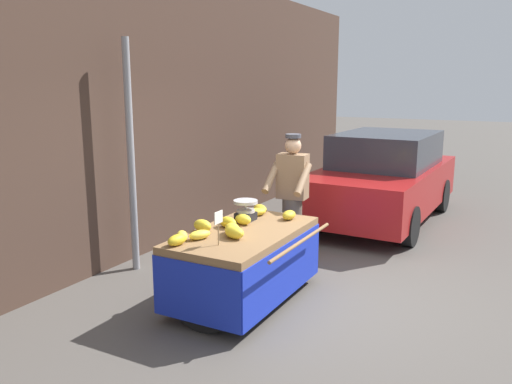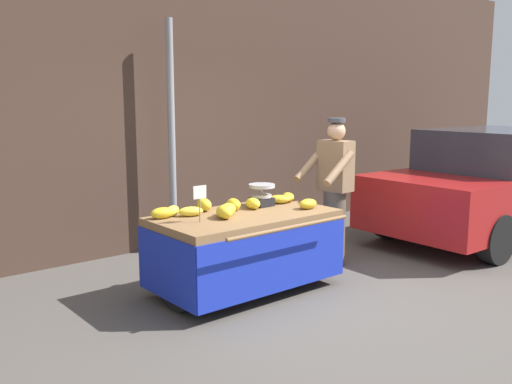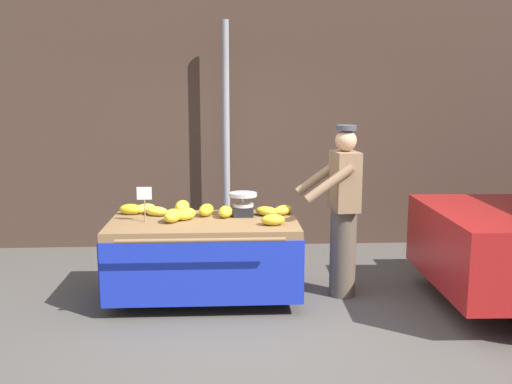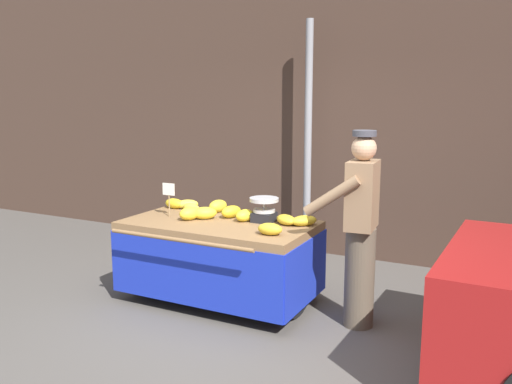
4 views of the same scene
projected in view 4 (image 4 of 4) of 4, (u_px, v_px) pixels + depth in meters
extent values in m
plane|color=#514C47|center=(228.00, 338.00, 4.48)|extent=(60.00, 60.00, 0.00)
cube|color=#473328|center=(341.00, 96.00, 6.61)|extent=(16.00, 0.24, 3.99)
cylinder|color=gray|center=(308.00, 143.00, 6.46)|extent=(0.09, 0.09, 2.89)
cube|color=olive|center=(219.00, 226.00, 5.16)|extent=(1.82, 0.99, 0.08)
cylinder|color=black|center=(151.00, 253.00, 5.60)|extent=(0.05, 0.76, 0.76)
cylinder|color=#B7B7BC|center=(149.00, 252.00, 5.62)|extent=(0.01, 0.14, 0.14)
cylinder|color=black|center=(298.00, 276.00, 4.86)|extent=(0.05, 0.76, 0.76)
cylinder|color=#B7B7BC|center=(301.00, 277.00, 4.85)|extent=(0.01, 0.14, 0.14)
cylinder|color=#4C4742|center=(240.00, 255.00, 5.60)|extent=(0.05, 0.05, 0.72)
cube|color=#192DB2|center=(191.00, 274.00, 4.79)|extent=(1.82, 0.02, 0.60)
cube|color=#192DB2|center=(243.00, 247.00, 5.66)|extent=(1.82, 0.02, 0.60)
cube|color=#192DB2|center=(145.00, 248.00, 5.63)|extent=(0.02, 0.99, 0.60)
cube|color=#192DB2|center=(306.00, 273.00, 4.82)|extent=(0.02, 0.99, 0.60)
cylinder|color=olive|center=(178.00, 240.00, 4.57)|extent=(1.45, 0.04, 0.04)
cube|color=black|center=(264.00, 217.00, 5.15)|extent=(0.20, 0.20, 0.09)
cylinder|color=#B7B7BC|center=(264.00, 207.00, 5.13)|extent=(0.02, 0.02, 0.11)
cylinder|color=#B7B7BC|center=(264.00, 200.00, 5.12)|extent=(0.28, 0.28, 0.04)
cylinder|color=#B7B7BC|center=(264.00, 211.00, 5.14)|extent=(0.21, 0.21, 0.03)
cylinder|color=#997A51|center=(169.00, 206.00, 5.36)|extent=(0.01, 0.01, 0.22)
cube|color=white|center=(169.00, 189.00, 5.32)|extent=(0.14, 0.01, 0.12)
ellipsoid|color=gold|center=(231.00, 212.00, 5.32)|extent=(0.20, 0.26, 0.12)
ellipsoid|color=yellow|center=(205.00, 213.00, 5.26)|extent=(0.28, 0.27, 0.12)
ellipsoid|color=yellow|center=(187.00, 204.00, 5.74)|extent=(0.25, 0.23, 0.10)
ellipsoid|color=gold|center=(174.00, 203.00, 5.76)|extent=(0.24, 0.15, 0.11)
ellipsoid|color=yellow|center=(190.00, 213.00, 5.23)|extent=(0.21, 0.27, 0.13)
ellipsoid|color=yellow|center=(191.00, 208.00, 5.57)|extent=(0.27, 0.21, 0.09)
ellipsoid|color=gold|center=(304.00, 221.00, 4.99)|extent=(0.27, 0.28, 0.10)
ellipsoid|color=gold|center=(286.00, 220.00, 5.03)|extent=(0.29, 0.27, 0.09)
ellipsoid|color=yellow|center=(245.00, 215.00, 5.16)|extent=(0.19, 0.24, 0.12)
ellipsoid|color=gold|center=(270.00, 229.00, 4.65)|extent=(0.23, 0.15, 0.11)
ellipsoid|color=yellow|center=(218.00, 206.00, 5.58)|extent=(0.19, 0.25, 0.13)
cylinder|color=brown|center=(359.00, 277.00, 4.65)|extent=(0.26, 0.26, 0.88)
cube|color=#8C6B4C|center=(362.00, 195.00, 4.53)|extent=(0.26, 0.40, 0.58)
sphere|color=tan|center=(364.00, 148.00, 4.46)|extent=(0.21, 0.21, 0.21)
cylinder|color=#3F3F47|center=(365.00, 133.00, 4.43)|extent=(0.20, 0.20, 0.05)
cylinder|color=#8C6B4C|center=(332.00, 196.00, 4.41)|extent=(0.48, 0.13, 0.37)
cylinder|color=#8C6B4C|center=(343.00, 188.00, 4.79)|extent=(0.48, 0.13, 0.37)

